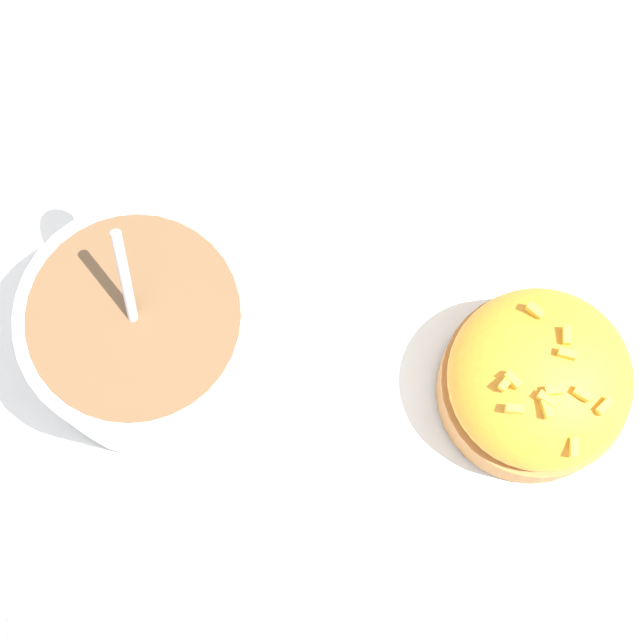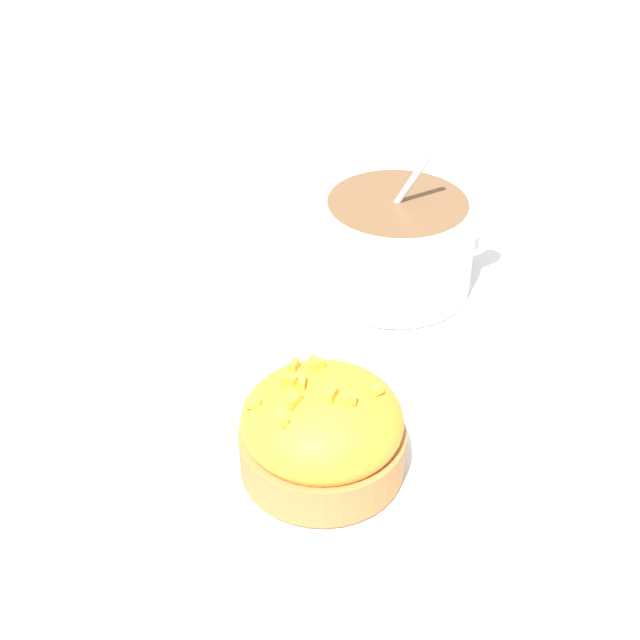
% 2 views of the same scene
% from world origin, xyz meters
% --- Properties ---
extents(ground_plane, '(3.00, 3.00, 0.00)m').
position_xyz_m(ground_plane, '(0.00, 0.00, 0.00)').
color(ground_plane, '#B2B2B7').
extents(paper_napkin, '(0.33, 0.32, 0.00)m').
position_xyz_m(paper_napkin, '(0.00, 0.00, 0.00)').
color(paper_napkin, white).
rests_on(paper_napkin, ground_plane).
extents(coffee_cup, '(0.09, 0.11, 0.10)m').
position_xyz_m(coffee_cup, '(-0.08, 0.01, 0.03)').
color(coffee_cup, white).
rests_on(coffee_cup, paper_napkin).
extents(frosted_pastry, '(0.08, 0.08, 0.05)m').
position_xyz_m(frosted_pastry, '(0.08, -0.01, 0.03)').
color(frosted_pastry, '#B2753D').
rests_on(frosted_pastry, paper_napkin).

